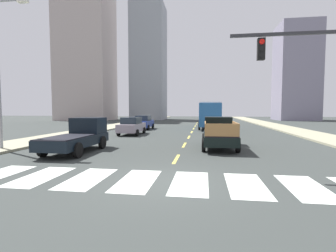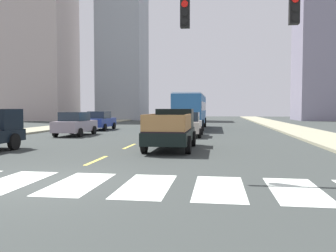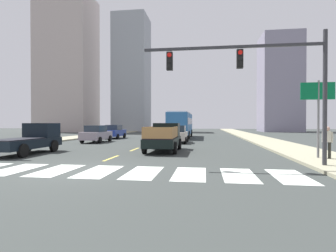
# 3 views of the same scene
# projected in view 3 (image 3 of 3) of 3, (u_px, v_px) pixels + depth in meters

# --- Properties ---
(ground_plane) EXTENTS (160.00, 160.00, 0.00)m
(ground_plane) POSITION_uv_depth(u_px,v_px,m) (77.00, 171.00, 10.97)
(ground_plane) COLOR #333836
(sidewalk_right) EXTENTS (3.60, 110.00, 0.15)m
(sidewalk_right) POSITION_uv_depth(u_px,v_px,m) (268.00, 141.00, 27.21)
(sidewalk_right) COLOR #9A977A
(sidewalk_right) RESTS_ON ground
(sidewalk_left) EXTENTS (3.60, 110.00, 0.15)m
(sidewalk_left) POSITION_uv_depth(u_px,v_px,m) (57.00, 140.00, 30.38)
(sidewalk_left) COLOR #9A977A
(sidewalk_left) RESTS_ON ground
(crosswalk_stripe_3) EXTENTS (1.23, 2.88, 0.01)m
(crosswalk_stripe_3) POSITION_uv_depth(u_px,v_px,m) (16.00, 169.00, 11.35)
(crosswalk_stripe_3) COLOR silver
(crosswalk_stripe_3) RESTS_ON ground
(crosswalk_stripe_4) EXTENTS (1.23, 2.88, 0.01)m
(crosswalk_stripe_4) POSITION_uv_depth(u_px,v_px,m) (57.00, 170.00, 11.10)
(crosswalk_stripe_4) COLOR silver
(crosswalk_stripe_4) RESTS_ON ground
(crosswalk_stripe_5) EXTENTS (1.23, 2.88, 0.01)m
(crosswalk_stripe_5) POSITION_uv_depth(u_px,v_px,m) (99.00, 171.00, 10.84)
(crosswalk_stripe_5) COLOR silver
(crosswalk_stripe_5) RESTS_ON ground
(crosswalk_stripe_6) EXTENTS (1.23, 2.88, 0.01)m
(crosswalk_stripe_6) POSITION_uv_depth(u_px,v_px,m) (143.00, 173.00, 10.59)
(crosswalk_stripe_6) COLOR silver
(crosswalk_stripe_6) RESTS_ON ground
(crosswalk_stripe_7) EXTENTS (1.23, 2.88, 0.01)m
(crosswalk_stripe_7) POSITION_uv_depth(u_px,v_px,m) (190.00, 174.00, 10.34)
(crosswalk_stripe_7) COLOR silver
(crosswalk_stripe_7) RESTS_ON ground
(crosswalk_stripe_8) EXTENTS (1.23, 2.88, 0.01)m
(crosswalk_stripe_8) POSITION_uv_depth(u_px,v_px,m) (239.00, 175.00, 10.08)
(crosswalk_stripe_8) COLOR silver
(crosswalk_stripe_8) RESTS_ON ground
(crosswalk_stripe_9) EXTENTS (1.23, 2.88, 0.01)m
(crosswalk_stripe_9) POSITION_uv_depth(u_px,v_px,m) (290.00, 176.00, 9.83)
(crosswalk_stripe_9) COLOR silver
(crosswalk_stripe_9) RESTS_ON ground
(lane_dash_0) EXTENTS (0.16, 2.40, 0.01)m
(lane_dash_0) POSITION_uv_depth(u_px,v_px,m) (111.00, 158.00, 14.93)
(lane_dash_0) COLOR #E0C94D
(lane_dash_0) RESTS_ON ground
(lane_dash_1) EXTENTS (0.16, 2.40, 0.01)m
(lane_dash_1) POSITION_uv_depth(u_px,v_px,m) (135.00, 149.00, 19.89)
(lane_dash_1) COLOR #E0C94D
(lane_dash_1) RESTS_ON ground
(lane_dash_2) EXTENTS (0.16, 2.40, 0.01)m
(lane_dash_2) POSITION_uv_depth(u_px,v_px,m) (149.00, 144.00, 24.84)
(lane_dash_2) COLOR #E0C94D
(lane_dash_2) RESTS_ON ground
(lane_dash_3) EXTENTS (0.16, 2.40, 0.01)m
(lane_dash_3) POSITION_uv_depth(u_px,v_px,m) (158.00, 141.00, 29.79)
(lane_dash_3) COLOR #E0C94D
(lane_dash_3) RESTS_ON ground
(lane_dash_4) EXTENTS (0.16, 2.40, 0.01)m
(lane_dash_4) POSITION_uv_depth(u_px,v_px,m) (165.00, 138.00, 34.74)
(lane_dash_4) COLOR #E0C94D
(lane_dash_4) RESTS_ON ground
(lane_dash_5) EXTENTS (0.16, 2.40, 0.01)m
(lane_dash_5) POSITION_uv_depth(u_px,v_px,m) (170.00, 136.00, 39.69)
(lane_dash_5) COLOR #E0C94D
(lane_dash_5) RESTS_ON ground
(lane_dash_6) EXTENTS (0.16, 2.40, 0.01)m
(lane_dash_6) POSITION_uv_depth(u_px,v_px,m) (174.00, 135.00, 44.65)
(lane_dash_6) COLOR #E0C94D
(lane_dash_6) RESTS_ON ground
(lane_dash_7) EXTENTS (0.16, 2.40, 0.01)m
(lane_dash_7) POSITION_uv_depth(u_px,v_px,m) (177.00, 133.00, 49.60)
(lane_dash_7) COLOR #E0C94D
(lane_dash_7) RESTS_ON ground
(pickup_stakebed) EXTENTS (2.18, 5.20, 1.96)m
(pickup_stakebed) POSITION_uv_depth(u_px,v_px,m) (164.00, 138.00, 18.93)
(pickup_stakebed) COLOR black
(pickup_stakebed) RESTS_ON ground
(pickup_dark) EXTENTS (2.18, 5.20, 1.96)m
(pickup_dark) POSITION_uv_depth(u_px,v_px,m) (31.00, 139.00, 17.30)
(pickup_dark) COLOR black
(pickup_dark) RESTS_ON ground
(city_bus) EXTENTS (2.72, 10.80, 3.32)m
(city_bus) POSITION_uv_depth(u_px,v_px,m) (181.00, 123.00, 35.41)
(city_bus) COLOR #265D98
(city_bus) RESTS_ON ground
(sedan_far) EXTENTS (2.02, 4.40, 1.72)m
(sedan_far) POSITION_uv_depth(u_px,v_px,m) (114.00, 132.00, 33.80)
(sedan_far) COLOR navy
(sedan_far) RESTS_ON ground
(sedan_near_right) EXTENTS (2.02, 4.40, 1.72)m
(sedan_near_right) POSITION_uv_depth(u_px,v_px,m) (177.00, 134.00, 26.46)
(sedan_near_right) COLOR beige
(sedan_near_right) RESTS_ON ground
(sedan_near_left) EXTENTS (2.02, 4.40, 1.72)m
(sedan_near_left) POSITION_uv_depth(u_px,v_px,m) (96.00, 134.00, 27.07)
(sedan_near_left) COLOR gray
(sedan_near_left) RESTS_ON ground
(traffic_signal_gantry) EXTENTS (8.05, 0.27, 6.00)m
(traffic_signal_gantry) POSITION_uv_depth(u_px,v_px,m) (264.00, 74.00, 11.84)
(traffic_signal_gantry) COLOR #2D2D33
(traffic_signal_gantry) RESTS_ON ground
(direction_sign_green) EXTENTS (1.70, 0.12, 4.20)m
(direction_sign_green) POSITION_uv_depth(u_px,v_px,m) (318.00, 103.00, 13.97)
(direction_sign_green) COLOR slate
(direction_sign_green) RESTS_ON ground
(pedestrian_waiting) EXTENTS (0.53, 0.34, 1.64)m
(pedestrian_waiting) POSITION_uv_depth(u_px,v_px,m) (328.00, 140.00, 13.65)
(pedestrian_waiting) COLOR #282822
(pedestrian_waiting) RESTS_ON sidewalk_right
(tower_tall_centre) EXTENTS (11.72, 8.97, 30.25)m
(tower_tall_centre) POSITION_uv_depth(u_px,v_px,m) (67.00, 65.00, 60.34)
(tower_tall_centre) COLOR #B3A49E
(tower_tall_centre) RESTS_ON ground
(block_mid_left) EXTENTS (8.34, 8.75, 21.61)m
(block_mid_left) POSITION_uv_depth(u_px,v_px,m) (280.00, 84.00, 60.27)
(block_mid_left) COLOR gray
(block_mid_left) RESTS_ON ground
(block_mid_right) EXTENTS (7.74, 7.95, 27.20)m
(block_mid_right) POSITION_uv_depth(u_px,v_px,m) (132.00, 74.00, 63.64)
(block_mid_right) COLOR #9399A0
(block_mid_right) RESTS_ON ground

